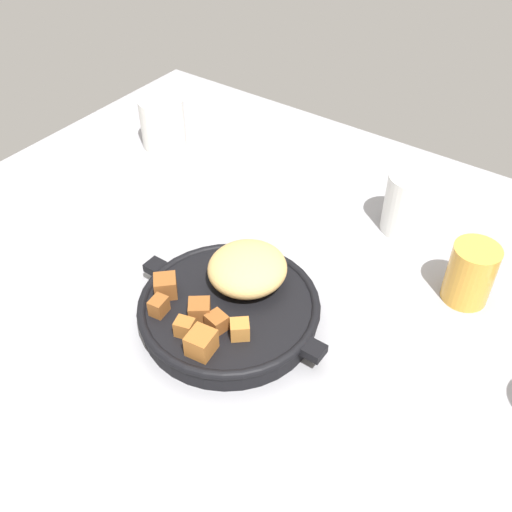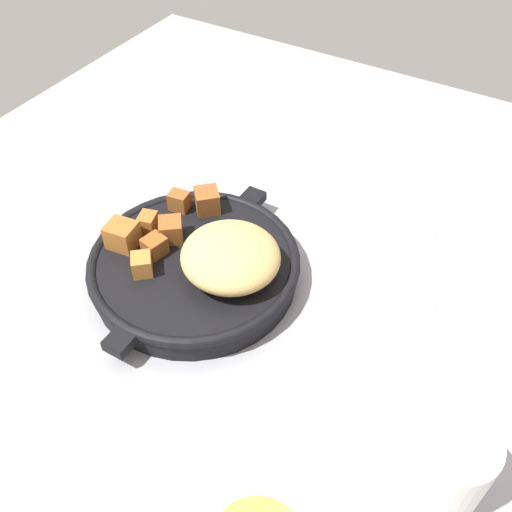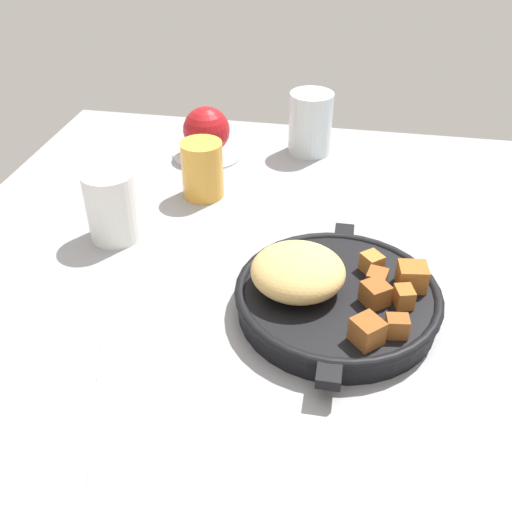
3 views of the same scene
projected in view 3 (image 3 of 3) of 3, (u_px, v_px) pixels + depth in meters
The scene contains 8 objects.
ground_plane at pixel (294, 327), 65.91cm from camera, with size 106.64×97.20×2.40cm, color gray.
cast_iron_skillet at pixel (333, 293), 64.82cm from camera, with size 27.30×22.99×7.67cm.
saucer_plate at pixel (208, 153), 98.42cm from camera, with size 11.67×11.67×0.60cm, color #B7BABF.
red_apple at pixel (206, 130), 95.98cm from camera, with size 7.72×7.72×7.72cm, color maroon.
butter_knife at pixel (102, 421), 53.70cm from camera, with size 21.31×1.60×0.36cm, color silver.
white_creamer_pitcher at pixel (112, 205), 76.02cm from camera, with size 6.86×6.86×9.47cm, color white.
juice_glass_amber at pixel (202, 169), 85.26cm from camera, with size 6.07×6.07×8.45cm, color gold.
water_glass_tall at pixel (310, 123), 96.80cm from camera, with size 7.16×7.16×10.17cm, color silver.
Camera 3 is at (-48.67, -4.56, 43.94)cm, focal length 41.05 mm.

